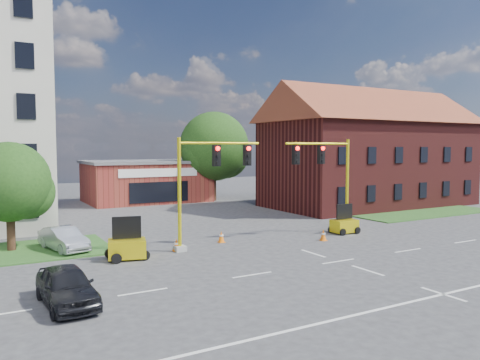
{
  "coord_description": "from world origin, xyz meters",
  "views": [
    {
      "loc": [
        -15.54,
        -17.51,
        5.66
      ],
      "look_at": [
        0.04,
        10.0,
        3.45
      ],
      "focal_mm": 35.0,
      "sensor_mm": 36.0,
      "label": 1
    }
  ],
  "objects_px": {
    "trailer_east": "(344,225)",
    "pickup_white": "(346,205)",
    "trailer_west": "(127,247)",
    "signal_mast_east": "(328,174)",
    "signal_mast_west": "(207,179)",
    "sedan_dark": "(67,286)"
  },
  "relations": [
    {
      "from": "sedan_dark",
      "to": "trailer_east",
      "type": "bearing_deg",
      "value": 14.03
    },
    {
      "from": "signal_mast_east",
      "to": "trailer_east",
      "type": "xyz_separation_m",
      "value": [
        1.13,
        -0.34,
        -3.34
      ]
    },
    {
      "from": "trailer_west",
      "to": "sedan_dark",
      "type": "relative_size",
      "value": 0.51
    },
    {
      "from": "trailer_west",
      "to": "trailer_east",
      "type": "distance_m",
      "value": 14.52
    },
    {
      "from": "signal_mast_east",
      "to": "trailer_east",
      "type": "bearing_deg",
      "value": -16.52
    },
    {
      "from": "trailer_west",
      "to": "pickup_white",
      "type": "relative_size",
      "value": 0.43
    },
    {
      "from": "trailer_east",
      "to": "sedan_dark",
      "type": "relative_size",
      "value": 0.45
    },
    {
      "from": "signal_mast_west",
      "to": "sedan_dark",
      "type": "xyz_separation_m",
      "value": [
        -8.5,
        -6.13,
        -3.22
      ]
    },
    {
      "from": "trailer_west",
      "to": "sedan_dark",
      "type": "distance_m",
      "value": 6.89
    },
    {
      "from": "trailer_west",
      "to": "trailer_east",
      "type": "xyz_separation_m",
      "value": [
        14.52,
        0.07,
        -0.07
      ]
    },
    {
      "from": "sedan_dark",
      "to": "pickup_white",
      "type": "bearing_deg",
      "value": 24.17
    },
    {
      "from": "pickup_white",
      "to": "sedan_dark",
      "type": "bearing_deg",
      "value": 98.97
    },
    {
      "from": "pickup_white",
      "to": "signal_mast_west",
      "type": "bearing_deg",
      "value": 94.28
    },
    {
      "from": "trailer_west",
      "to": "trailer_east",
      "type": "bearing_deg",
      "value": 14.51
    },
    {
      "from": "signal_mast_east",
      "to": "signal_mast_west",
      "type": "bearing_deg",
      "value": 180.0
    },
    {
      "from": "signal_mast_west",
      "to": "trailer_east",
      "type": "bearing_deg",
      "value": -1.95
    },
    {
      "from": "signal_mast_east",
      "to": "sedan_dark",
      "type": "xyz_separation_m",
      "value": [
        -17.21,
        -6.13,
        -3.22
      ]
    },
    {
      "from": "signal_mast_east",
      "to": "sedan_dark",
      "type": "distance_m",
      "value": 18.55
    },
    {
      "from": "signal_mast_east",
      "to": "pickup_white",
      "type": "xyz_separation_m",
      "value": [
        7.98,
        7.08,
        -3.24
      ]
    },
    {
      "from": "pickup_white",
      "to": "signal_mast_east",
      "type": "bearing_deg",
      "value": 112.88
    },
    {
      "from": "trailer_east",
      "to": "pickup_white",
      "type": "distance_m",
      "value": 10.1
    },
    {
      "from": "trailer_west",
      "to": "sedan_dark",
      "type": "bearing_deg",
      "value": -109.51
    }
  ]
}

